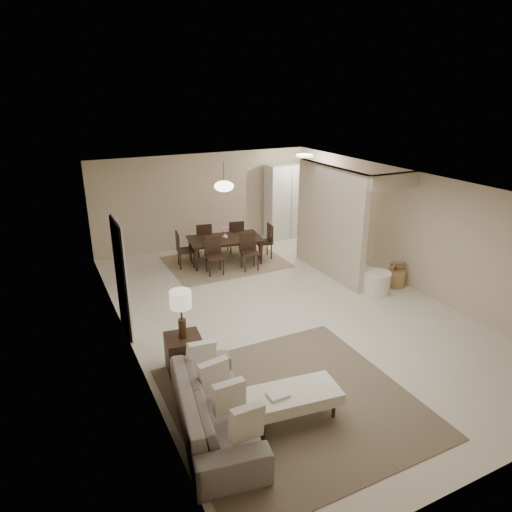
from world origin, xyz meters
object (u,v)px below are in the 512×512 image
ottoman_bench (292,397)px  wicker_basket (396,278)px  sofa (215,407)px  dining_table (226,250)px  pantry_cabinet (287,201)px  side_table (184,353)px  round_pouf (376,283)px

ottoman_bench → wicker_basket: (4.25, 2.74, -0.18)m
sofa → dining_table: size_ratio=1.23×
pantry_cabinet → wicker_basket: pantry_cabinet is taller
dining_table → side_table: bearing=-112.1°
dining_table → wicker_basket: bearing=-38.2°
pantry_cabinet → side_table: bearing=-132.6°
sofa → side_table: sofa is taller
round_pouf → dining_table: (-2.18, 3.06, 0.08)m
ottoman_bench → side_table: side_table is taller
round_pouf → ottoman_bench: bearing=-143.9°
ottoman_bench → wicker_basket: ottoman_bench is taller
ottoman_bench → dining_table: bearing=83.0°
sofa → ottoman_bench: size_ratio=1.68×
side_table → wicker_basket: bearing=11.2°
side_table → ottoman_bench: bearing=-62.2°
wicker_basket → dining_table: bearing=133.4°
dining_table → sofa: bearing=-105.6°
pantry_cabinet → ottoman_bench: 7.92m
pantry_cabinet → wicker_basket: 4.26m
round_pouf → pantry_cabinet: bearing=87.0°
wicker_basket → sofa: bearing=-154.9°
side_table → round_pouf: side_table is taller
sofa → wicker_basket: sofa is taller
ottoman_bench → pantry_cabinet: bearing=68.0°
wicker_basket → dining_table: dining_table is taller
pantry_cabinet → dining_table: 2.78m
ottoman_bench → side_table: 1.94m
pantry_cabinet → sofa: 8.18m
sofa → side_table: 1.42m
ottoman_bench → round_pouf: 4.48m
side_table → wicker_basket: 5.25m
ottoman_bench → round_pouf: size_ratio=2.23×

